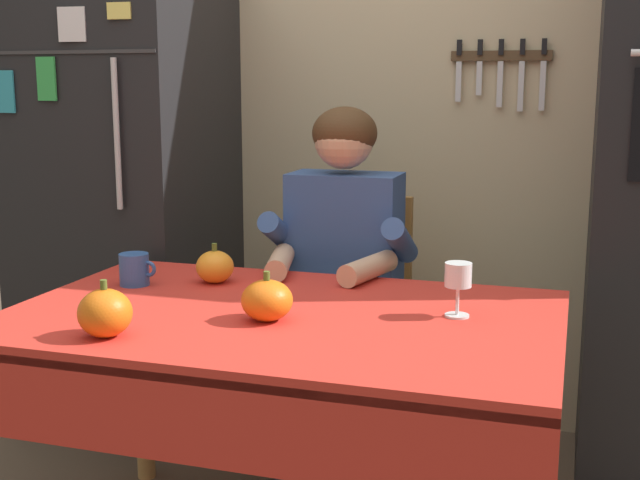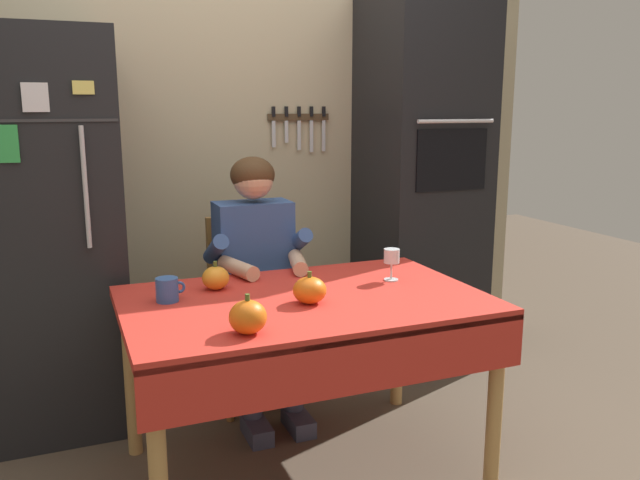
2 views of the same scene
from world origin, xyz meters
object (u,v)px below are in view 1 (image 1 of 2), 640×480
Objects in this scene: coffee_mug at (135,269)px; pumpkin_medium at (215,267)px; pumpkin_small at (267,300)px; chair_behind_person at (354,317)px; dining_table at (279,346)px; seated_person at (339,266)px; wine_glass at (458,278)px; refrigerator at (127,193)px; pumpkin_large at (105,313)px.

pumpkin_medium is (0.21, 0.10, 0.00)m from coffee_mug.
pumpkin_medium is at bearing 131.81° from pumpkin_small.
chair_behind_person reaches higher than pumpkin_medium.
dining_table is 0.81m from chair_behind_person.
chair_behind_person is 0.84m from coffee_mug.
wine_glass is at bearing -47.36° from seated_person.
refrigerator reaches higher than dining_table.
refrigerator is 1.29× the size of dining_table.
seated_person is 0.67m from wine_glass.
pumpkin_large is at bearing -137.13° from dining_table.
pumpkin_small is at bearing -89.36° from seated_person.
coffee_mug reaches higher than dining_table.
refrigerator is 1.34m from pumpkin_small.
pumpkin_large is (-0.30, -0.90, 0.06)m from seated_person.
seated_person reaches higher than coffee_mug.
pumpkin_large reaches higher than pumpkin_small.
pumpkin_small reaches higher than coffee_mug.
coffee_mug is at bearing -155.10° from pumpkin_medium.
seated_person is 10.99× the size of coffee_mug.
seated_person is at bearing -16.67° from refrigerator.
coffee_mug is at bearing 176.92° from wine_glass.
refrigerator is 0.91m from pumpkin_medium.
pumpkin_medium is (-0.28, -0.34, 0.05)m from seated_person.
wine_glass is 0.48m from pumpkin_small.
pumpkin_medium is 0.43m from pumpkin_small.
seated_person is (0.93, -0.28, -0.16)m from refrigerator.
seated_person is at bearing 71.48° from pumpkin_large.
refrigerator is at bearing 163.33° from seated_person.
chair_behind_person is 8.21× the size of coffee_mug.
pumpkin_small reaches higher than pumpkin_medium.
coffee_mug is 0.55m from pumpkin_small.
wine_glass is 0.75m from pumpkin_medium.
chair_behind_person reaches higher than wine_glass.
refrigerator is at bearing 174.46° from chair_behind_person.
refrigerator is at bearing 121.69° from coffee_mug.
chair_behind_person is 0.88m from wine_glass.
coffee_mug is 0.96× the size of pumpkin_medium.
pumpkin_medium is at bearing 24.90° from coffee_mug.
chair_behind_person is (0.93, -0.09, -0.39)m from refrigerator.
coffee_mug is 0.23m from pumpkin_medium.
refrigerator reaches higher than coffee_mug.
chair_behind_person is 6.71× the size of wine_glass.
dining_table is 0.15m from pumpkin_small.
refrigerator reaches higher than pumpkin_small.
wine_glass is 1.08× the size of pumpkin_small.
pumpkin_large is at bearing -108.52° from seated_person.
seated_person is 8.98× the size of wine_glass.
pumpkin_small is (0.29, -0.32, 0.00)m from pumpkin_medium.
dining_table is at bearing -165.23° from wine_glass.
dining_table is 0.55m from coffee_mug.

